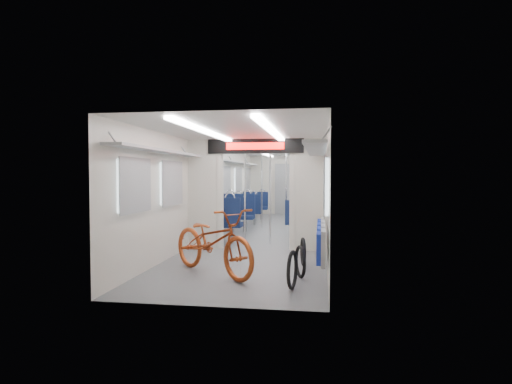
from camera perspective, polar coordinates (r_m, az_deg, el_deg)
carriage at (r=10.66m, az=1.40°, el=1.99°), size 12.00×12.02×2.31m
bicycle at (r=6.75m, az=-5.77°, el=-6.50°), size 1.97×1.82×1.05m
flip_bench at (r=6.64m, az=8.69°, el=-6.18°), size 0.12×2.08×0.48m
bike_hoop_a at (r=5.91m, az=4.87°, el=-10.53°), size 0.13×0.54×0.54m
bike_hoop_b at (r=6.56m, az=5.92°, el=-9.44°), size 0.21×0.48×0.49m
bike_hoop_c at (r=7.41m, az=6.30°, el=-8.11°), size 0.13×0.49×0.49m
seat_bay_near_left at (r=10.87m, az=-3.51°, el=-2.94°), size 0.95×2.25×1.16m
seat_bay_near_right at (r=11.25m, az=6.53°, el=-2.99°), size 0.88×1.93×1.06m
seat_bay_far_left at (r=14.18m, az=-0.63°, el=-1.87°), size 0.89×1.97×1.07m
seat_bay_far_right at (r=14.67m, az=7.02°, el=-1.63°), size 0.94×2.20×1.14m
stanchion_near_left at (r=9.54m, az=-1.49°, el=-0.15°), size 0.04×0.04×2.30m
stanchion_near_right at (r=9.55m, az=1.90°, el=-0.15°), size 0.04×0.04×2.30m
stanchion_far_left at (r=12.49m, az=0.78°, el=0.42°), size 0.04×0.04×2.30m
stanchion_far_right at (r=12.96m, az=4.04°, el=0.48°), size 0.05×0.05×2.30m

